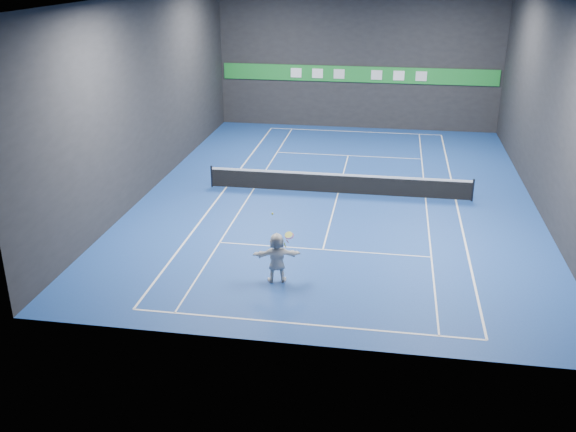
% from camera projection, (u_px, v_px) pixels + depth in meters
% --- Properties ---
extents(ground, '(26.00, 26.00, 0.00)m').
position_uv_depth(ground, '(338.00, 194.00, 30.59)').
color(ground, navy).
rests_on(ground, ground).
extents(wall_back, '(18.00, 0.10, 9.00)m').
position_uv_depth(wall_back, '(359.00, 58.00, 40.79)').
color(wall_back, black).
rests_on(wall_back, ground).
extents(wall_front, '(18.00, 0.10, 9.00)m').
position_uv_depth(wall_front, '(298.00, 200.00, 17.01)').
color(wall_front, black).
rests_on(wall_front, ground).
extents(wall_left, '(0.10, 26.00, 9.00)m').
position_uv_depth(wall_left, '(151.00, 94.00, 30.26)').
color(wall_left, black).
rests_on(wall_left, ground).
extents(wall_right, '(0.10, 26.00, 9.00)m').
position_uv_depth(wall_right, '(550.00, 107.00, 27.55)').
color(wall_right, black).
rests_on(wall_right, ground).
extents(baseline_near, '(10.98, 0.08, 0.01)m').
position_uv_depth(baseline_near, '(303.00, 324.00, 19.71)').
color(baseline_near, white).
rests_on(baseline_near, ground).
extents(baseline_far, '(10.98, 0.08, 0.01)m').
position_uv_depth(baseline_far, '(355.00, 132.00, 41.47)').
color(baseline_far, white).
rests_on(baseline_far, ground).
extents(sideline_doubles_left, '(0.08, 23.78, 0.01)m').
position_uv_depth(sideline_doubles_left, '(226.00, 187.00, 31.42)').
color(sideline_doubles_left, white).
rests_on(sideline_doubles_left, ground).
extents(sideline_doubles_right, '(0.08, 23.78, 0.01)m').
position_uv_depth(sideline_doubles_right, '(456.00, 200.00, 29.76)').
color(sideline_doubles_right, white).
rests_on(sideline_doubles_right, ground).
extents(sideline_singles_left, '(0.06, 23.78, 0.01)m').
position_uv_depth(sideline_singles_left, '(254.00, 189.00, 31.21)').
color(sideline_singles_left, white).
rests_on(sideline_singles_left, ground).
extents(sideline_singles_right, '(0.06, 23.78, 0.01)m').
position_uv_depth(sideline_singles_right, '(426.00, 198.00, 29.97)').
color(sideline_singles_right, white).
rests_on(sideline_singles_right, ground).
extents(service_line_near, '(8.23, 0.06, 0.01)m').
position_uv_depth(service_line_near, '(323.00, 250.00, 24.74)').
color(service_line_near, white).
rests_on(service_line_near, ground).
extents(service_line_far, '(8.23, 0.06, 0.01)m').
position_uv_depth(service_line_far, '(348.00, 156.00, 36.44)').
color(service_line_far, white).
rests_on(service_line_far, ground).
extents(center_service_line, '(0.06, 12.80, 0.01)m').
position_uv_depth(center_service_line, '(338.00, 194.00, 30.59)').
color(center_service_line, white).
rests_on(center_service_line, ground).
extents(player, '(1.74, 0.89, 1.80)m').
position_uv_depth(player, '(277.00, 258.00, 22.02)').
color(player, silver).
rests_on(player, ground).
extents(tennis_ball, '(0.07, 0.07, 0.07)m').
position_uv_depth(tennis_ball, '(272.00, 214.00, 21.58)').
color(tennis_ball, yellow).
rests_on(tennis_ball, player).
extents(tennis_net, '(12.50, 0.10, 1.07)m').
position_uv_depth(tennis_net, '(338.00, 183.00, 30.39)').
color(tennis_net, black).
rests_on(tennis_net, ground).
extents(sponsor_banner, '(17.64, 0.11, 1.00)m').
position_uv_depth(sponsor_banner, '(358.00, 74.00, 41.11)').
color(sponsor_banner, '#1E8A30').
rests_on(sponsor_banner, wall_back).
extents(tennis_racket, '(0.43, 0.40, 0.60)m').
position_uv_depth(tennis_racket, '(289.00, 237.00, 21.71)').
color(tennis_racket, red).
rests_on(tennis_racket, player).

